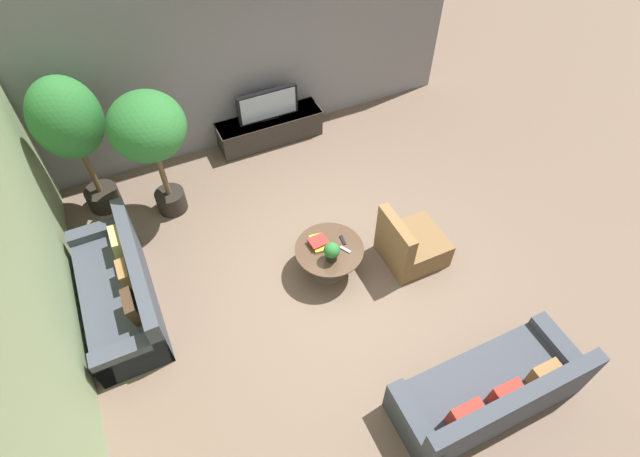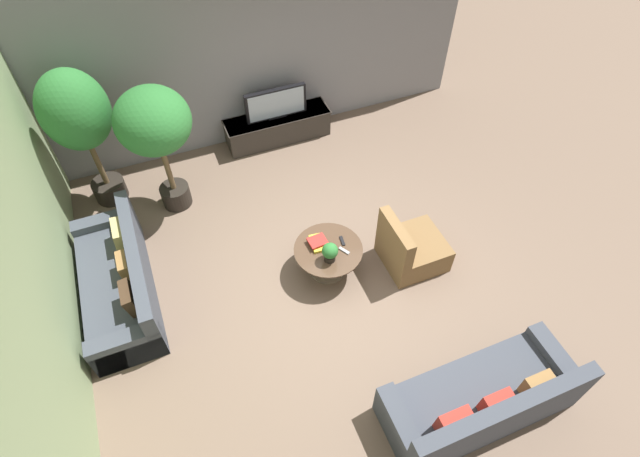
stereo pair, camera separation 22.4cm
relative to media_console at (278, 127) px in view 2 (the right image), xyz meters
The scene contains 15 objects.
ground_plane 2.96m from the media_console, 95.53° to the right, with size 24.00×24.00×0.00m, color brown.
back_wall_stone 1.32m from the media_console, 131.65° to the left, with size 7.40×0.12×3.00m, color slate.
side_wall_left 4.65m from the media_console, 142.30° to the right, with size 0.12×7.40×3.00m, color gray.
media_console is the anchor object (origin of this frame).
television 0.48m from the media_console, 90.00° to the right, with size 1.03×0.13×0.52m.
coffee_table 2.94m from the media_console, 95.52° to the right, with size 0.92×0.92×0.45m.
couch_by_wall 3.73m from the media_console, 141.80° to the right, with size 0.84×2.15×0.84m.
couch_near_entry 5.39m from the media_console, 84.59° to the right, with size 2.14×0.84×0.84m.
armchair_wicker 3.32m from the media_console, 75.80° to the right, with size 0.80×0.76×0.86m.
potted_palm_tall 3.16m from the media_console, behind, with size 0.92×0.92×2.21m.
potted_palm_corner 2.46m from the media_console, 155.70° to the right, with size 1.02×1.02×2.02m.
potted_plant_tabletop 3.13m from the media_console, 96.14° to the right, with size 0.21×0.21×0.29m.
book_stack 2.83m from the media_console, 97.87° to the right, with size 0.25×0.31×0.08m.
remote_black 2.89m from the media_console, 91.22° to the right, with size 0.04×0.16×0.02m, color black.
remote_silver 3.05m from the media_console, 91.97° to the right, with size 0.04×0.16×0.02m, color gray.
Camera 2 is at (-1.62, -3.70, 5.63)m, focal length 28.00 mm.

